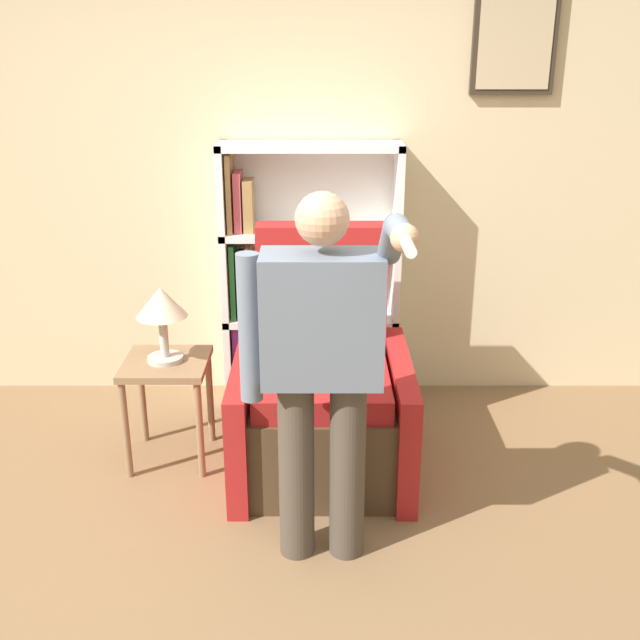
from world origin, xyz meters
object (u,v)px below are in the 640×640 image
object	(u,v)px
armchair	(320,398)
table_lamp	(159,308)
side_table	(165,379)
bookcase	(292,281)
person_standing	(320,360)

from	to	relation	value
armchair	table_lamp	size ratio (longest dim) A/B	3.07
armchair	side_table	world-z (taller)	armchair
armchair	bookcase	bearing A→B (deg)	101.79
bookcase	armchair	xyz separation A→B (m)	(0.16, -0.79, -0.38)
side_table	table_lamp	size ratio (longest dim) A/B	1.44
table_lamp	bookcase	bearing A→B (deg)	49.90
bookcase	person_standing	bearing A→B (deg)	-84.10
person_standing	table_lamp	size ratio (longest dim) A/B	4.02
person_standing	bookcase	bearing A→B (deg)	95.90
bookcase	side_table	distance (m)	1.03
person_standing	armchair	bearing A→B (deg)	89.66
table_lamp	person_standing	bearing A→B (deg)	-44.93
person_standing	side_table	size ratio (longest dim) A/B	2.80
bookcase	person_standing	size ratio (longest dim) A/B	0.99
person_standing	side_table	world-z (taller)	person_standing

